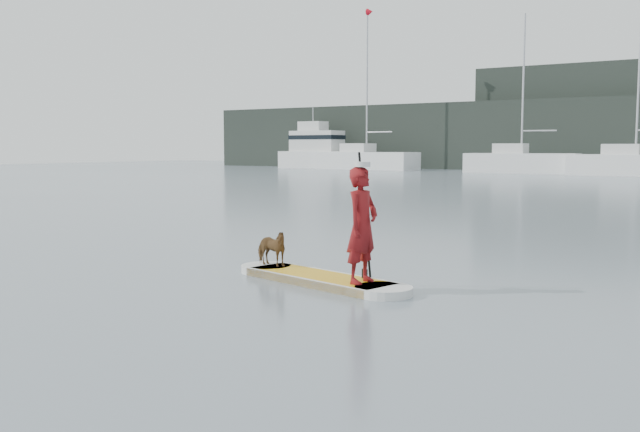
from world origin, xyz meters
The scene contains 11 objects.
ground centered at (0.00, 0.00, 0.00)m, with size 140.00×140.00×0.00m, color slate.
paddleboard centered at (1.00, -1.27, 0.06)m, with size 3.24×1.36×0.12m.
paddler centered at (1.82, -1.46, 0.93)m, with size 0.59×0.39×1.62m, color maroon.
white_cap centered at (1.82, -1.46, 1.78)m, with size 0.22×0.22×0.07m, color silver.
dog centered at (-0.11, -1.01, 0.41)m, with size 0.31×0.68×0.58m, color brown.
paddle centered at (1.70, -1.16, 0.80)m, with size 0.10×0.30×2.00m.
sailboat_b centered at (-24.96, 46.15, 0.98)m, with size 9.76×3.72×14.18m.
sailboat_c centered at (-10.53, 44.97, 0.90)m, with size 8.62×3.31×12.15m.
sailboat_d centered at (-2.13, 43.87, 0.94)m, with size 8.90×2.80×13.10m.
motor_yacht_b centered at (-30.34, 47.03, 1.64)m, with size 8.93×3.25×5.84m.
shore_building_west centered at (-10.00, 54.00, 4.50)m, with size 14.00×4.00×9.00m, color black.
Camera 1 is at (6.70, -10.02, 2.01)m, focal length 40.00 mm.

